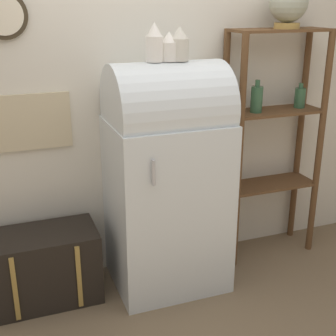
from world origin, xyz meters
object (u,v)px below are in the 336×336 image
(vase_center, at_px, (169,48))
(vase_left, at_px, (154,43))
(vase_right, at_px, (180,45))
(globe, at_px, (289,4))
(refrigerator, at_px, (167,175))
(suitcase_trunk, at_px, (44,266))

(vase_center, bearing_deg, vase_left, 179.31)
(vase_right, bearing_deg, globe, 8.32)
(refrigerator, height_order, vase_center, vase_center)
(globe, height_order, vase_center, globe)
(suitcase_trunk, height_order, vase_right, vase_right)
(suitcase_trunk, relative_size, vase_center, 4.07)
(vase_left, bearing_deg, vase_center, -0.69)
(vase_left, relative_size, vase_right, 1.13)
(globe, distance_m, vase_left, 1.05)
(globe, height_order, vase_left, globe)
(refrigerator, distance_m, vase_right, 0.87)
(vase_left, distance_m, vase_right, 0.16)
(vase_center, height_order, vase_right, vase_right)
(refrigerator, relative_size, globe, 5.13)
(vase_center, bearing_deg, vase_right, -4.54)
(globe, distance_m, vase_center, 0.97)
(vase_left, xyz_separation_m, vase_center, (0.09, -0.00, -0.03))
(suitcase_trunk, distance_m, globe, 2.46)
(globe, relative_size, vase_right, 1.47)
(vase_center, bearing_deg, refrigerator, 148.02)
(vase_center, relative_size, vase_right, 0.85)
(suitcase_trunk, relative_size, globe, 2.35)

